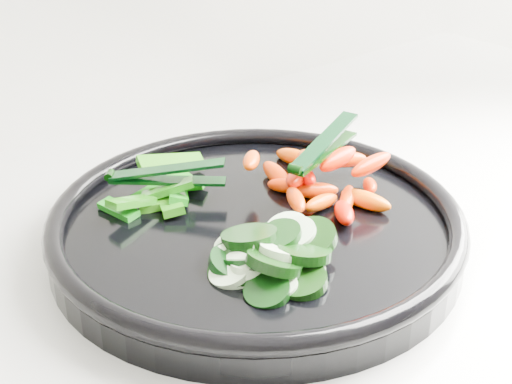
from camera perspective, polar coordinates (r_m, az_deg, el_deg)
veggie_tray at (r=0.65m, az=0.00°, el=-2.72°), size 0.38×0.38×0.04m
cucumber_pile at (r=0.58m, az=0.71°, el=-5.12°), size 0.12×0.13×0.04m
carrot_pile at (r=0.68m, az=4.96°, el=1.17°), size 0.14×0.17×0.05m
pepper_pile at (r=0.69m, az=-7.41°, el=0.15°), size 0.13×0.10×0.03m
tong_carrot at (r=0.67m, az=5.35°, el=3.55°), size 0.11×0.05×0.02m
tong_pepper at (r=0.68m, az=-7.42°, el=1.36°), size 0.09×0.09×0.02m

